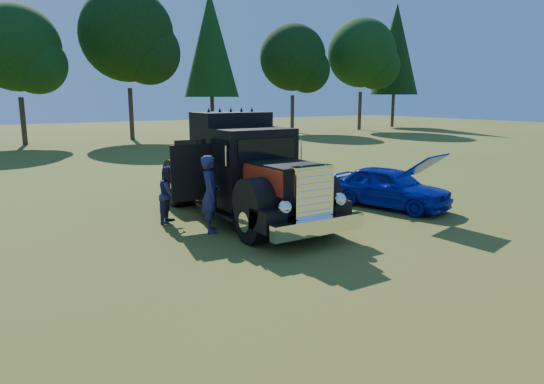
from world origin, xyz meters
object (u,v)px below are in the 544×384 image
at_px(spectator_near, 210,194).
at_px(spectator_far, 170,194).
at_px(diamond_t_truck, 246,175).
at_px(hotrod_coupe, 390,187).

relative_size(spectator_near, spectator_far, 1.26).
relative_size(diamond_t_truck, spectator_far, 4.53).
bearing_deg(spectator_far, diamond_t_truck, -73.91).
distance_m(diamond_t_truck, hotrod_coupe, 4.73).
bearing_deg(spectator_far, hotrod_coupe, -65.98).
height_order(diamond_t_truck, hotrod_coupe, diamond_t_truck).
bearing_deg(diamond_t_truck, spectator_near, -156.01).
height_order(diamond_t_truck, spectator_far, diamond_t_truck).
height_order(diamond_t_truck, spectator_near, diamond_t_truck).
xyz_separation_m(diamond_t_truck, spectator_near, (-1.39, -0.62, -0.28)).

